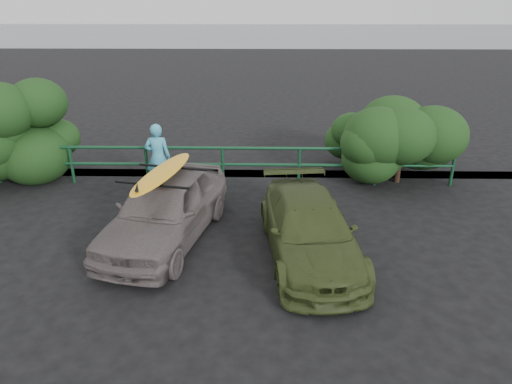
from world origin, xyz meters
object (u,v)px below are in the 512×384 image
at_px(sedan, 165,208).
at_px(surfboard, 162,173).
at_px(guardrail, 185,165).
at_px(man, 158,157).
at_px(olive_vehicle, 309,229).

relative_size(sedan, surfboard, 1.60).
relative_size(guardrail, man, 8.07).
xyz_separation_m(olive_vehicle, man, (-3.54, 3.25, 0.30)).
distance_m(guardrail, man, 0.78).
bearing_deg(sedan, surfboard, 129.20).
bearing_deg(surfboard, man, 117.66).
bearing_deg(guardrail, man, -147.90).
height_order(sedan, olive_vehicle, sedan).
bearing_deg(guardrail, sedan, -87.90).
xyz_separation_m(guardrail, sedan, (0.11, -3.00, 0.16)).
relative_size(sedan, olive_vehicle, 1.03).
height_order(sedan, man, man).
relative_size(olive_vehicle, surfboard, 1.56).
relative_size(olive_vehicle, man, 2.25).
height_order(guardrail, surfboard, surfboard).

